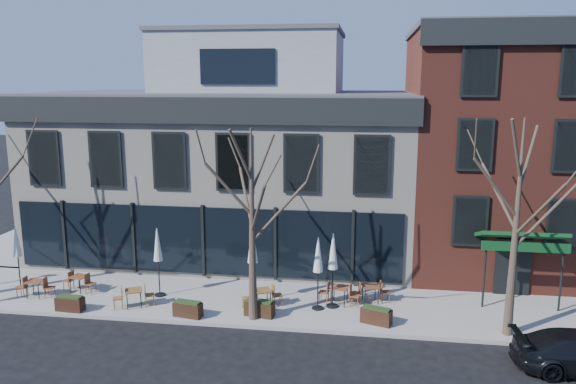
# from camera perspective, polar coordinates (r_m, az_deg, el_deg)

# --- Properties ---
(ground) EXTENTS (120.00, 120.00, 0.00)m
(ground) POSITION_cam_1_polar(r_m,az_deg,el_deg) (25.57, -8.41, -8.95)
(ground) COLOR black
(ground) RESTS_ON ground
(sidewalk_front) EXTENTS (33.50, 4.70, 0.15)m
(sidewalk_front) POSITION_cam_1_polar(r_m,az_deg,el_deg) (22.87, -2.02, -11.14)
(sidewalk_front) COLOR gray
(sidewalk_front) RESTS_ON ground
(sidewalk_side) EXTENTS (4.50, 12.00, 0.15)m
(sidewalk_side) POSITION_cam_1_polar(r_m,az_deg,el_deg) (35.35, -23.33, -3.91)
(sidewalk_side) COLOR gray
(sidewalk_side) RESTS_ON ground
(corner_building) EXTENTS (18.39, 10.39, 11.10)m
(corner_building) POSITION_cam_1_polar(r_m,az_deg,el_deg) (29.15, -5.71, 3.22)
(corner_building) COLOR beige
(corner_building) RESTS_ON ground
(red_brick_building) EXTENTS (8.20, 11.78, 11.18)m
(red_brick_building) POSITION_cam_1_polar(r_m,az_deg,el_deg) (28.71, 20.20, 4.29)
(red_brick_building) COLOR maroon
(red_brick_building) RESTS_ON ground
(tree_mid) EXTENTS (3.50, 3.55, 7.04)m
(tree_mid) POSITION_cam_1_polar(r_m,az_deg,el_deg) (20.10, -3.65, -3.17)
(tree_mid) COLOR #382B21
(tree_mid) RESTS_ON sidewalk_front
(tree_right) EXTENTS (3.72, 3.77, 7.48)m
(tree_right) POSITION_cam_1_polar(r_m,az_deg,el_deg) (20.24, 22.18, -3.25)
(tree_right) COLOR #382B21
(tree_right) RESTS_ON sidewalk_front
(cafe_set_0) EXTENTS (1.58, 0.67, 0.83)m
(cafe_set_0) POSITION_cam_1_polar(r_m,az_deg,el_deg) (25.25, -24.27, -8.76)
(cafe_set_0) COLOR brown
(cafe_set_0) RESTS_ON sidewalk_front
(cafe_set_1) EXTENTS (1.58, 0.73, 0.81)m
(cafe_set_1) POSITION_cam_1_polar(r_m,az_deg,el_deg) (25.17, -20.44, -8.54)
(cafe_set_1) COLOR brown
(cafe_set_1) RESTS_ON sidewalk_front
(cafe_set_2) EXTENTS (1.62, 1.04, 0.84)m
(cafe_set_2) POSITION_cam_1_polar(r_m,az_deg,el_deg) (22.91, -15.39, -10.16)
(cafe_set_2) COLOR brown
(cafe_set_2) RESTS_ON sidewalk_front
(cafe_set_3) EXTENTS (1.63, 1.04, 0.85)m
(cafe_set_3) POSITION_cam_1_polar(r_m,az_deg,el_deg) (22.12, -2.63, -10.52)
(cafe_set_3) COLOR brown
(cafe_set_3) RESTS_ON sidewalk_front
(cafe_set_4) EXTENTS (1.70, 0.77, 0.87)m
(cafe_set_4) POSITION_cam_1_polar(r_m,az_deg,el_deg) (22.43, 5.22, -10.21)
(cafe_set_4) COLOR brown
(cafe_set_4) RESTS_ON sidewalk_front
(cafe_set_5) EXTENTS (1.65, 0.77, 0.85)m
(cafe_set_5) POSITION_cam_1_polar(r_m,az_deg,el_deg) (22.75, 8.37, -10.01)
(cafe_set_5) COLOR brown
(cafe_set_5) RESTS_ON sidewalk_front
(umbrella_0) EXTENTS (0.43, 0.43, 2.67)m
(umbrella_0) POSITION_cam_1_polar(r_m,az_deg,el_deg) (26.10, -25.85, -4.89)
(umbrella_0) COLOR black
(umbrella_0) RESTS_ON sidewalk_front
(umbrella_1) EXTENTS (0.45, 0.45, 2.84)m
(umbrella_1) POSITION_cam_1_polar(r_m,az_deg,el_deg) (23.27, -13.10, -5.61)
(umbrella_1) COLOR black
(umbrella_1) RESTS_ON sidewalk_front
(umbrella_2) EXTENTS (0.50, 0.50, 3.14)m
(umbrella_2) POSITION_cam_1_polar(r_m,az_deg,el_deg) (21.97, -3.62, -5.77)
(umbrella_2) COLOR black
(umbrella_2) RESTS_ON sidewalk_front
(umbrella_3) EXTENTS (0.46, 0.46, 2.86)m
(umbrella_3) POSITION_cam_1_polar(r_m,az_deg,el_deg) (21.40, 3.08, -6.78)
(umbrella_3) COLOR black
(umbrella_3) RESTS_ON sidewalk_front
(umbrella_4) EXTENTS (0.47, 0.47, 2.95)m
(umbrella_4) POSITION_cam_1_polar(r_m,az_deg,el_deg) (21.61, 4.59, -6.44)
(umbrella_4) COLOR black
(umbrella_4) RESTS_ON sidewalk_front
(planter_0) EXTENTS (1.08, 0.48, 0.59)m
(planter_0) POSITION_cam_1_polar(r_m,az_deg,el_deg) (23.35, -21.27, -10.49)
(planter_0) COLOR black
(planter_0) RESTS_ON sidewalk_front
(planter_1) EXTENTS (1.13, 0.62, 0.60)m
(planter_1) POSITION_cam_1_polar(r_m,az_deg,el_deg) (21.64, -10.14, -11.60)
(planter_1) COLOR black
(planter_1) RESTS_ON sidewalk_front
(planter_2) EXTENTS (1.17, 0.65, 0.62)m
(planter_2) POSITION_cam_1_polar(r_m,az_deg,el_deg) (21.40, -2.92, -11.68)
(planter_2) COLOR black
(planter_2) RESTS_ON sidewalk_front
(planter_3) EXTENTS (1.18, 0.79, 0.61)m
(planter_3) POSITION_cam_1_polar(r_m,az_deg,el_deg) (21.00, 8.96, -12.29)
(planter_3) COLOR #331A11
(planter_3) RESTS_ON sidewalk_front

